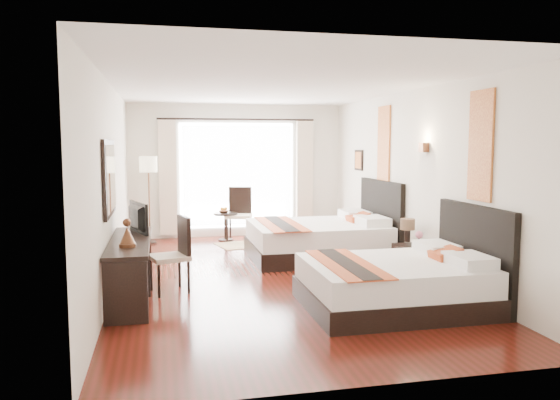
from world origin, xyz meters
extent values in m
cube|color=#3D140B|center=(0.00, 0.00, -0.01)|extent=(4.50, 7.50, 0.01)
cube|color=white|center=(0.00, 0.00, 2.79)|extent=(4.50, 7.50, 0.02)
cube|color=silver|center=(2.25, 0.00, 1.40)|extent=(0.01, 7.50, 2.80)
cube|color=silver|center=(-2.25, 0.00, 1.40)|extent=(0.01, 7.50, 2.80)
cube|color=silver|center=(0.00, 3.75, 1.40)|extent=(4.50, 0.01, 2.80)
cube|color=silver|center=(0.00, -3.75, 1.40)|extent=(4.50, 0.01, 2.80)
cube|color=white|center=(0.00, 3.73, 1.30)|extent=(2.40, 0.02, 2.20)
cube|color=white|center=(0.00, 3.67, 1.30)|extent=(2.30, 0.02, 2.10)
cube|color=beige|center=(-1.45, 3.63, 1.28)|extent=(0.35, 0.14, 2.35)
cube|color=beige|center=(1.45, 3.63, 1.28)|extent=(0.35, 0.14, 2.35)
cube|color=#963115|center=(2.23, -1.78, 1.95)|extent=(0.03, 0.50, 1.35)
cube|color=#963115|center=(2.23, 1.18, 1.95)|extent=(0.03, 0.50, 1.35)
cube|color=#4B2C1A|center=(2.19, -0.38, 1.92)|extent=(0.10, 0.14, 0.14)
cube|color=black|center=(-2.22, -0.66, 1.55)|extent=(0.04, 1.25, 0.95)
cube|color=white|center=(-2.19, -0.66, 1.55)|extent=(0.01, 1.12, 0.82)
cube|color=black|center=(1.11, -1.78, 0.13)|extent=(2.09, 1.63, 0.25)
cube|color=silver|center=(1.11, -1.78, 0.41)|extent=(2.03, 1.59, 0.31)
cube|color=black|center=(2.20, -1.78, 0.61)|extent=(0.08, 1.63, 1.22)
cube|color=#953D18|center=(0.53, -1.78, 0.57)|extent=(0.56, 1.69, 0.02)
cube|color=black|center=(1.02, 1.18, 0.14)|extent=(2.27, 1.77, 0.28)
cube|color=silver|center=(1.02, 1.18, 0.44)|extent=(2.21, 1.73, 0.33)
cube|color=black|center=(2.20, 1.18, 0.67)|extent=(0.08, 1.77, 1.33)
cube|color=#953D18|center=(0.39, 1.18, 0.62)|extent=(0.61, 1.83, 0.02)
cube|color=black|center=(2.02, -0.38, 0.24)|extent=(0.40, 0.49, 0.47)
cylinder|color=black|center=(2.04, -0.23, 0.59)|extent=(0.09, 0.09, 0.18)
cylinder|color=#3F2D1E|center=(2.04, -0.23, 0.77)|extent=(0.22, 0.22, 0.16)
imported|color=black|center=(2.06, -0.57, 0.57)|extent=(0.15, 0.15, 0.13)
cube|color=black|center=(-1.99, -0.66, 0.38)|extent=(0.50, 2.20, 0.76)
imported|color=black|center=(-1.97, -0.11, 0.97)|extent=(0.33, 0.72, 0.42)
cube|color=beige|center=(-1.50, -0.49, 0.47)|extent=(0.58, 0.58, 0.06)
cube|color=black|center=(-1.30, -0.44, 0.75)|extent=(0.17, 0.43, 0.52)
cylinder|color=black|center=(-1.82, 3.22, 0.02)|extent=(0.26, 0.26, 0.03)
cylinder|color=#4B2C1A|center=(-1.82, 3.22, 0.76)|extent=(0.03, 0.03, 1.46)
cylinder|color=beige|center=(-1.82, 3.22, 1.57)|extent=(0.35, 0.35, 0.30)
cylinder|color=black|center=(-0.32, 3.23, 0.28)|extent=(0.49, 0.49, 0.57)
imported|color=#422917|center=(-0.35, 3.22, 0.59)|extent=(0.28, 0.28, 0.05)
cube|color=beige|center=(-0.04, 3.20, 0.50)|extent=(0.62, 0.62, 0.07)
cube|color=black|center=(0.02, 3.42, 0.80)|extent=(0.47, 0.18, 0.56)
cube|color=tan|center=(0.05, 2.68, 0.01)|extent=(1.31, 1.04, 0.01)
camera|label=1|loc=(-1.58, -7.77, 1.98)|focal=35.00mm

